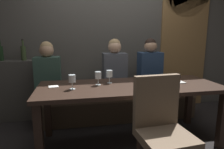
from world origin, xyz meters
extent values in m
plane|color=black|center=(0.00, 0.00, 0.00)|extent=(9.00, 9.00, 0.00)
cube|color=#4C4944|center=(0.00, 1.22, 1.50)|extent=(6.00, 0.12, 3.00)
cube|color=olive|center=(1.35, 1.15, 1.05)|extent=(0.90, 0.05, 2.10)
cube|color=#413E3A|center=(-1.55, 1.04, 0.47)|extent=(1.10, 0.28, 0.95)
cube|color=black|center=(-1.03, -0.35, 0.35)|extent=(0.08, 0.08, 0.69)
cube|color=black|center=(1.03, -0.35, 0.35)|extent=(0.08, 0.08, 0.69)
cube|color=black|center=(-1.03, 0.35, 0.35)|extent=(0.08, 0.08, 0.69)
cube|color=black|center=(1.03, 0.35, 0.35)|extent=(0.08, 0.08, 0.69)
cube|color=#302119|center=(0.00, 0.00, 0.72)|extent=(2.20, 0.84, 0.04)
cube|color=#4A3C2E|center=(0.00, 0.70, 0.17)|extent=(2.50, 0.40, 0.35)
cube|color=brown|center=(0.00, 0.70, 0.40)|extent=(2.50, 0.44, 0.10)
cube|color=brown|center=(0.09, -0.80, 0.46)|extent=(0.47, 0.47, 0.08)
cube|color=brown|center=(0.07, -0.61, 0.74)|extent=(0.44, 0.10, 0.48)
cube|color=#2D473D|center=(-1.04, 0.69, 0.74)|extent=(0.36, 0.24, 0.58)
sphere|color=tan|center=(-1.04, 0.69, 1.12)|extent=(0.20, 0.20, 0.20)
sphere|color=#9E7F56|center=(-1.04, 0.70, 1.16)|extent=(0.18, 0.18, 0.18)
cube|color=#4C515B|center=(-0.05, 0.71, 0.76)|extent=(0.36, 0.24, 0.62)
sphere|color=tan|center=(-0.05, 0.71, 1.16)|extent=(0.20, 0.20, 0.20)
sphere|color=#9E7F56|center=(-0.05, 0.72, 1.19)|extent=(0.18, 0.18, 0.18)
cube|color=navy|center=(0.53, 0.72, 0.76)|extent=(0.36, 0.24, 0.62)
sphere|color=tan|center=(0.53, 0.72, 1.16)|extent=(0.20, 0.20, 0.20)
sphere|color=black|center=(0.53, 0.73, 1.20)|extent=(0.18, 0.18, 0.18)
cylinder|color=black|center=(-1.75, 1.04, 1.06)|extent=(0.08, 0.08, 0.22)
cylinder|color=black|center=(-1.75, 1.04, 1.21)|extent=(0.03, 0.03, 0.09)
cylinder|color=#384728|center=(-1.42, 1.03, 1.06)|extent=(0.08, 0.08, 0.22)
cylinder|color=#384728|center=(-1.42, 1.03, 1.21)|extent=(0.03, 0.03, 0.09)
cylinder|color=black|center=(-1.42, 1.03, 1.27)|extent=(0.03, 0.03, 0.02)
cylinder|color=silver|center=(-0.23, 0.15, 0.74)|extent=(0.06, 0.06, 0.00)
cylinder|color=silver|center=(-0.23, 0.15, 0.78)|extent=(0.01, 0.01, 0.07)
cylinder|color=silver|center=(-0.23, 0.15, 0.86)|extent=(0.08, 0.08, 0.08)
cylinder|color=silver|center=(-0.69, -0.06, 0.74)|extent=(0.06, 0.06, 0.00)
cylinder|color=silver|center=(-0.69, -0.06, 0.78)|extent=(0.01, 0.01, 0.07)
cylinder|color=silver|center=(-0.69, -0.06, 0.86)|extent=(0.08, 0.08, 0.08)
cylinder|color=gold|center=(-0.69, -0.06, 0.84)|extent=(0.07, 0.07, 0.03)
cylinder|color=silver|center=(-0.38, 0.08, 0.74)|extent=(0.06, 0.06, 0.00)
cylinder|color=silver|center=(-0.38, 0.08, 0.78)|extent=(0.01, 0.01, 0.07)
cylinder|color=silver|center=(-0.38, 0.08, 0.86)|extent=(0.08, 0.08, 0.08)
cylinder|color=white|center=(0.30, 0.17, 0.74)|extent=(0.12, 0.12, 0.01)
cylinder|color=white|center=(0.30, 0.17, 0.78)|extent=(0.06, 0.06, 0.06)
cylinder|color=brown|center=(0.30, 0.17, 0.80)|extent=(0.05, 0.05, 0.01)
cube|color=white|center=(0.62, 0.03, 0.74)|extent=(0.19, 0.19, 0.01)
cube|color=#381E14|center=(0.63, 0.03, 0.77)|extent=(0.08, 0.06, 0.04)
cube|color=silver|center=(0.48, 0.00, 0.74)|extent=(0.08, 0.16, 0.01)
cube|color=silver|center=(-0.91, 0.08, 0.74)|extent=(0.12, 0.11, 0.01)
camera|label=1|loc=(-0.66, -2.26, 1.33)|focal=31.87mm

